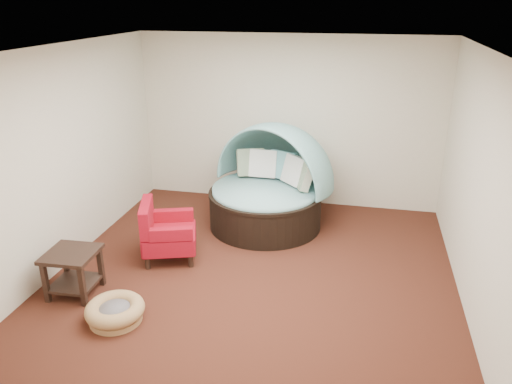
% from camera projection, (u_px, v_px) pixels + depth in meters
% --- Properties ---
extents(floor, '(5.00, 5.00, 0.00)m').
position_uv_depth(floor, '(256.00, 272.00, 6.47)').
color(floor, '#452013').
rests_on(floor, ground).
extents(wall_back, '(5.00, 0.00, 5.00)m').
position_uv_depth(wall_back, '(288.00, 122.00, 8.23)').
color(wall_back, beige).
rests_on(wall_back, floor).
extents(wall_front, '(5.00, 0.00, 5.00)m').
position_uv_depth(wall_front, '(183.00, 276.00, 3.68)').
color(wall_front, beige).
rests_on(wall_front, floor).
extents(wall_left, '(0.00, 5.00, 5.00)m').
position_uv_depth(wall_left, '(67.00, 156.00, 6.46)').
color(wall_left, beige).
rests_on(wall_left, floor).
extents(wall_right, '(0.00, 5.00, 5.00)m').
position_uv_depth(wall_right, '(478.00, 185.00, 5.45)').
color(wall_right, beige).
rests_on(wall_right, floor).
extents(ceiling, '(5.00, 5.00, 0.00)m').
position_uv_depth(ceiling, '(256.00, 48.00, 5.44)').
color(ceiling, white).
rests_on(ceiling, wall_back).
extents(canopy_daybed, '(2.29, 2.26, 1.58)m').
position_uv_depth(canopy_daybed, '(269.00, 179.00, 7.58)').
color(canopy_daybed, black).
rests_on(canopy_daybed, floor).
extents(pet_basket, '(0.68, 0.68, 0.23)m').
position_uv_depth(pet_basket, '(115.00, 311.00, 5.45)').
color(pet_basket, olive).
rests_on(pet_basket, floor).
extents(red_armchair, '(0.89, 0.89, 0.82)m').
position_uv_depth(red_armchair, '(165.00, 233.00, 6.68)').
color(red_armchair, black).
rests_on(red_armchair, floor).
extents(side_table, '(0.60, 0.60, 0.55)m').
position_uv_depth(side_table, '(73.00, 267.00, 5.88)').
color(side_table, black).
rests_on(side_table, floor).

